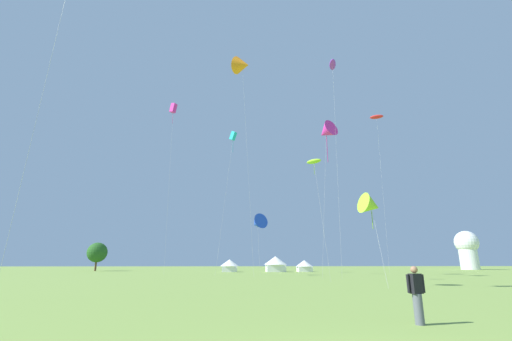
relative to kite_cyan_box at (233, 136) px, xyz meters
name	(u,v)px	position (x,y,z in m)	size (l,w,h in m)	color
kite_cyan_box	(233,136)	(0.00, 0.00, 0.00)	(3.01, 1.89, 23.52)	#1EB7CC
kite_red_parafoil	(377,117)	(29.37, 8.03, 8.09)	(2.86, 2.92, 31.28)	red
kite_lime_parafoil	(314,162)	(9.14, -18.04, -9.62)	(1.85, 2.00, 13.36)	#99DB2D
kite_orange_delta	(242,65)	(1.27, -5.37, 10.37)	(4.20, 4.13, 34.71)	orange
kite_magenta_box	(173,108)	(-11.77, 8.15, 8.58)	(1.57, 3.17, 32.27)	#E02DA3
kite_blue_delta	(258,223)	(4.05, -1.32, -14.78)	(3.39, 3.47, 9.28)	blue
kite_purple_parafoil	(333,65)	(14.40, -11.08, 7.49)	(2.14, 3.41, 30.62)	purple
kite_lime_delta	(371,205)	(11.64, -26.87, -16.05)	(2.26, 3.24, 7.64)	#99DB2D
kite_magenta_delta	(326,132)	(13.59, -8.72, -2.14)	(3.83, 3.70, 22.01)	#E02DA3
person_spectator	(417,295)	(5.44, -44.19, -21.76)	(0.57, 0.31, 1.73)	#565B66
festival_tent_center	(230,265)	(-0.08, 20.53, -21.19)	(3.94, 3.94, 2.56)	white
festival_tent_left	(276,263)	(9.73, 20.53, -20.83)	(4.95, 4.95, 3.22)	white
festival_tent_right	(304,265)	(15.97, 20.53, -21.28)	(3.70, 3.70, 2.40)	white
observatory_dome	(467,248)	(67.74, 40.54, -16.60)	(6.40, 6.40, 10.80)	white
tree_distant_left	(97,252)	(-31.51, 31.70, -18.37)	(4.62, 4.62, 6.57)	brown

